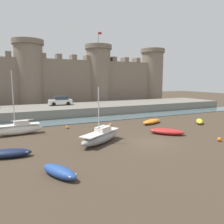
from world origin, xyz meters
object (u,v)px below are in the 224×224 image
mooring_buoy_off_centre (67,127)px  car_quay_east (60,101)px  rowboat_foreground_right (152,121)px  rowboat_midflat_right (59,171)px  sailboat_midflat_centre (18,129)px  mooring_buoy_near_channel (110,125)px  mooring_buoy_near_shore (219,139)px  sailboat_foreground_left (101,137)px  rowboat_midflat_left (7,153)px  rowboat_near_channel_right (167,131)px  rowboat_near_channel_left (200,121)px

mooring_buoy_off_centre → car_quay_east: size_ratio=0.09×
rowboat_foreground_right → rowboat_midflat_right: 19.01m
car_quay_east → sailboat_midflat_centre: bearing=-119.5°
mooring_buoy_near_channel → mooring_buoy_near_shore: bearing=-60.1°
mooring_buoy_near_channel → mooring_buoy_near_shore: size_ratio=0.91×
sailboat_foreground_left → mooring_buoy_off_centre: sailboat_foreground_left is taller
rowboat_foreground_right → rowboat_midflat_left: (-18.11, -6.19, 0.02)m
sailboat_foreground_left → car_quay_east: sailboat_foreground_left is taller
rowboat_near_channel_right → sailboat_midflat_centre: 16.54m
sailboat_foreground_left → rowboat_midflat_right: (-5.20, -5.76, -0.27)m
mooring_buoy_near_channel → mooring_buoy_off_centre: size_ratio=0.97×
rowboat_near_channel_right → mooring_buoy_off_centre: rowboat_near_channel_right is taller
rowboat_midflat_left → mooring_buoy_near_shore: size_ratio=9.38×
sailboat_foreground_left → mooring_buoy_off_centre: 7.69m
sailboat_foreground_left → rowboat_foreground_right: (10.01, 5.64, -0.30)m
mooring_buoy_near_channel → mooring_buoy_off_centre: (-5.58, 0.72, 0.01)m
rowboat_near_channel_left → mooring_buoy_near_channel: size_ratio=7.23×
rowboat_midflat_right → car_quay_east: car_quay_east is taller
rowboat_midflat_right → mooring_buoy_off_centre: (3.86, 13.32, -0.17)m
rowboat_near_channel_right → mooring_buoy_near_channel: size_ratio=10.13×
rowboat_foreground_right → mooring_buoy_near_channel: 5.89m
rowboat_foreground_right → mooring_buoy_off_centre: (-11.34, 1.91, -0.14)m
mooring_buoy_near_channel → mooring_buoy_off_centre: 5.62m
mooring_buoy_near_shore → rowboat_midflat_left: bearing=168.1°
rowboat_midflat_left → mooring_buoy_off_centre: size_ratio=9.96×
sailboat_midflat_centre → mooring_buoy_near_channel: bearing=-0.7°
mooring_buoy_near_shore → sailboat_foreground_left: bearing=157.2°
sailboat_foreground_left → rowboat_near_channel_left: (16.12, 2.89, -0.30)m
mooring_buoy_off_centre → mooring_buoy_near_shore: (12.12, -12.09, 0.01)m
sailboat_foreground_left → rowboat_midflat_right: bearing=-132.1°
sailboat_midflat_centre → mooring_buoy_off_centre: bearing=5.8°
rowboat_foreground_right → rowboat_midflat_left: rowboat_midflat_left is taller
sailboat_midflat_centre → rowboat_near_channel_left: 23.49m
mooring_buoy_near_channel → rowboat_near_channel_right: bearing=-61.5°
rowboat_midflat_left → sailboat_midflat_centre: (1.09, 7.52, 0.31)m
rowboat_near_channel_right → mooring_buoy_near_channel: (-3.73, 6.87, -0.16)m
rowboat_foreground_right → sailboat_midflat_centre: sailboat_midflat_centre is taller
sailboat_foreground_left → rowboat_midflat_left: bearing=-176.1°
mooring_buoy_near_shore → rowboat_near_channel_left: bearing=54.3°
rowboat_foreground_right → sailboat_foreground_left: bearing=-150.6°
rowboat_near_channel_left → rowboat_midflat_right: rowboat_midflat_right is taller
rowboat_near_channel_left → rowboat_midflat_right: size_ratio=0.86×
rowboat_midflat_left → car_quay_east: size_ratio=0.90×
rowboat_near_channel_right → mooring_buoy_near_shore: rowboat_near_channel_right is taller
mooring_buoy_off_centre → mooring_buoy_near_shore: 17.12m
mooring_buoy_near_channel → car_quay_east: size_ratio=0.09×
mooring_buoy_off_centre → rowboat_near_channel_right: bearing=-39.2°
mooring_buoy_off_centre → mooring_buoy_near_channel: bearing=-7.4°
sailboat_foreground_left → mooring_buoy_near_shore: (10.78, -4.53, -0.43)m
sailboat_foreground_left → sailboat_midflat_centre: sailboat_midflat_centre is taller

